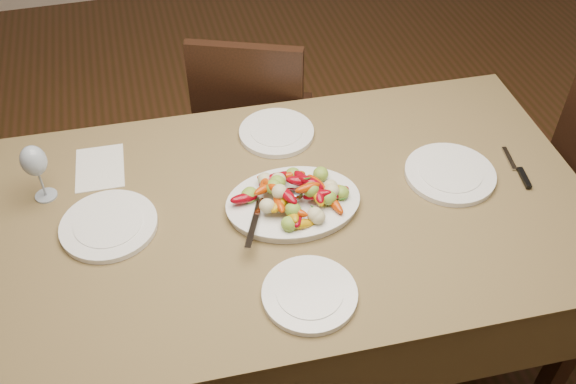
# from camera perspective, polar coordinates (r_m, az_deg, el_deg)

# --- Properties ---
(floor) EXTENTS (6.00, 6.00, 0.00)m
(floor) POSITION_cam_1_polar(r_m,az_deg,el_deg) (2.55, 4.89, -12.46)
(floor) COLOR #392311
(floor) RESTS_ON ground
(dining_table) EXTENTS (1.88, 1.11, 0.76)m
(dining_table) POSITION_cam_1_polar(r_m,az_deg,el_deg) (2.21, 0.00, -8.25)
(dining_table) COLOR brown
(dining_table) RESTS_ON ground
(chair_far) EXTENTS (0.55, 0.55, 0.95)m
(chair_far) POSITION_cam_1_polar(r_m,az_deg,el_deg) (2.70, -2.78, 6.33)
(chair_far) COLOR black
(chair_far) RESTS_ON ground
(serving_platter) EXTENTS (0.40, 0.30, 0.02)m
(serving_platter) POSITION_cam_1_polar(r_m,az_deg,el_deg) (1.91, 0.46, -1.11)
(serving_platter) COLOR white
(serving_platter) RESTS_ON dining_table
(roasted_vegetables) EXTENTS (0.33, 0.23, 0.09)m
(roasted_vegetables) POSITION_cam_1_polar(r_m,az_deg,el_deg) (1.87, 0.47, 0.12)
(roasted_vegetables) COLOR maroon
(roasted_vegetables) RESTS_ON serving_platter
(serving_spoon) EXTENTS (0.28, 0.16, 0.03)m
(serving_spoon) POSITION_cam_1_polar(r_m,az_deg,el_deg) (1.85, -1.24, -1.42)
(serving_spoon) COLOR #9EA0A8
(serving_spoon) RESTS_ON serving_platter
(plate_left) EXTENTS (0.28, 0.28, 0.02)m
(plate_left) POSITION_cam_1_polar(r_m,az_deg,el_deg) (1.93, -15.63, -2.89)
(plate_left) COLOR white
(plate_left) RESTS_ON dining_table
(plate_right) EXTENTS (0.28, 0.28, 0.02)m
(plate_right) POSITION_cam_1_polar(r_m,az_deg,el_deg) (2.07, 14.20, 1.56)
(plate_right) COLOR white
(plate_right) RESTS_ON dining_table
(plate_far) EXTENTS (0.25, 0.25, 0.02)m
(plate_far) POSITION_cam_1_polar(r_m,az_deg,el_deg) (2.17, -1.03, 5.29)
(plate_far) COLOR white
(plate_far) RESTS_ON dining_table
(plate_near) EXTENTS (0.25, 0.25, 0.02)m
(plate_near) POSITION_cam_1_polar(r_m,az_deg,el_deg) (1.70, 1.93, -9.09)
(plate_near) COLOR white
(plate_near) RESTS_ON dining_table
(wine_glass) EXTENTS (0.08, 0.08, 0.20)m
(wine_glass) POSITION_cam_1_polar(r_m,az_deg,el_deg) (2.02, -21.38, 1.72)
(wine_glass) COLOR #8C99A5
(wine_glass) RESTS_ON dining_table
(menu_card) EXTENTS (0.16, 0.22, 0.00)m
(menu_card) POSITION_cam_1_polar(r_m,az_deg,el_deg) (2.13, -16.38, 2.08)
(menu_card) COLOR silver
(menu_card) RESTS_ON dining_table
(table_knife) EXTENTS (0.05, 0.20, 0.01)m
(table_knife) POSITION_cam_1_polar(r_m,az_deg,el_deg) (2.16, 19.70, 1.89)
(table_knife) COLOR #9EA0A8
(table_knife) RESTS_ON dining_table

